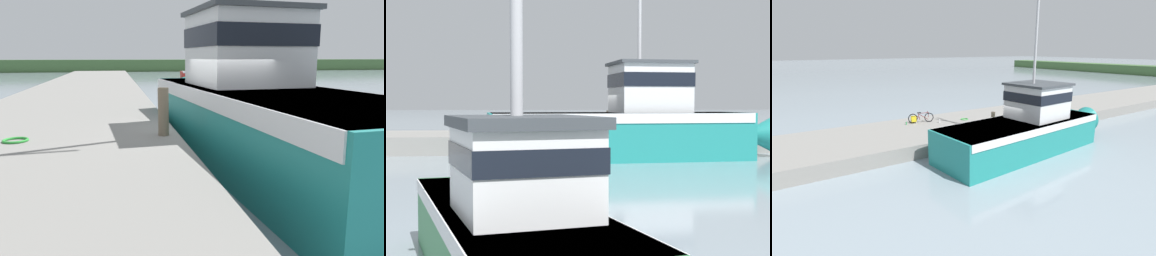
{
  "view_description": "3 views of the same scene",
  "coord_description": "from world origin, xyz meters",
  "views": [
    {
      "loc": [
        -2.43,
        -9.05,
        2.57
      ],
      "look_at": [
        -1.19,
        -3.06,
        1.39
      ],
      "focal_mm": 35.0,
      "sensor_mm": 36.0,
      "label": 1
    },
    {
      "loc": [
        23.55,
        -4.45,
        2.19
      ],
      "look_at": [
        0.06,
        -2.13,
        1.18
      ],
      "focal_mm": 55.0,
      "sensor_mm": 36.0,
      "label": 2
    },
    {
      "loc": [
        12.56,
        -12.05,
        5.62
      ],
      "look_at": [
        -1.53,
        -2.68,
        1.12
      ],
      "focal_mm": 28.0,
      "sensor_mm": 36.0,
      "label": 3
    }
  ],
  "objects": [
    {
      "name": "ground_plane",
      "position": [
        0.0,
        0.0,
        0.0
      ],
      "size": [
        320.0,
        320.0,
        0.0
      ],
      "primitive_type": "plane",
      "color": "#84939E"
    },
    {
      "name": "dock_pier",
      "position": [
        -4.09,
        0.0,
        0.39
      ],
      "size": [
        6.19,
        80.0,
        0.78
      ],
      "primitive_type": "cube",
      "color": "gray",
      "rests_on": "ground_plane"
    },
    {
      "name": "far_shoreline",
      "position": [
        30.0,
        58.12,
        1.0
      ],
      "size": [
        180.0,
        5.0,
        2.01
      ],
      "primitive_type": "cube",
      "color": "#426638",
      "rests_on": "ground_plane"
    },
    {
      "name": "fishing_boat_main",
      "position": [
        1.06,
        -0.1,
        1.38
      ],
      "size": [
        4.08,
        11.91,
        10.44
      ],
      "rotation": [
        0.0,
        0.0,
        0.08
      ],
      "color": "teal",
      "rests_on": "ground_plane"
    },
    {
      "name": "boat_red_outer",
      "position": [
        8.62,
        33.27,
        0.73
      ],
      "size": [
        7.58,
        2.36,
        4.51
      ],
      "rotation": [
        0.0,
        0.0,
        -1.62
      ],
      "color": "#AD231E",
      "rests_on": "ground_plane"
    },
    {
      "name": "mooring_post",
      "position": [
        -1.36,
        -0.65,
        1.32
      ],
      "size": [
        0.25,
        0.25,
        1.1
      ],
      "primitive_type": "cylinder",
      "color": "#756651",
      "rests_on": "dock_pier"
    },
    {
      "name": "hose_coil",
      "position": [
        -4.55,
        -0.64,
        0.8
      ],
      "size": [
        0.53,
        0.53,
        0.05
      ],
      "primitive_type": "torus",
      "color": "green",
      "rests_on": "dock_pier"
    }
  ]
}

